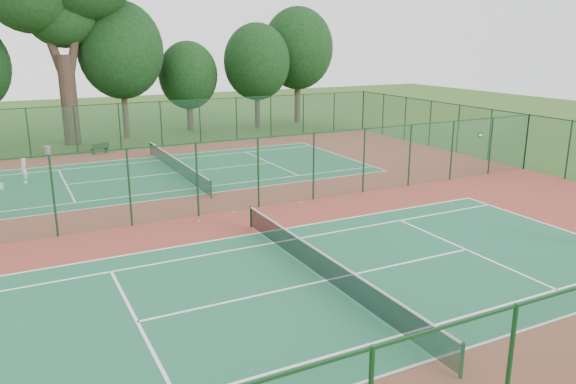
# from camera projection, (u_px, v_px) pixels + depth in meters

# --- Properties ---
(ground) EXTENTS (120.00, 120.00, 0.00)m
(ground) POSITION_uv_depth(u_px,v_px,m) (230.00, 212.00, 26.91)
(ground) COLOR #2D5219
(ground) RESTS_ON ground
(red_pad) EXTENTS (40.00, 36.00, 0.01)m
(red_pad) POSITION_uv_depth(u_px,v_px,m) (230.00, 211.00, 26.90)
(red_pad) COLOR brown
(red_pad) RESTS_ON ground
(court_near) EXTENTS (23.77, 10.97, 0.01)m
(court_near) POSITION_uv_depth(u_px,v_px,m) (326.00, 281.00, 19.17)
(court_near) COLOR #1D5D41
(court_near) RESTS_ON red_pad
(court_far) EXTENTS (23.77, 10.97, 0.01)m
(court_far) POSITION_uv_depth(u_px,v_px,m) (176.00, 173.00, 34.63)
(court_far) COLOR #1E5F3D
(court_far) RESTS_ON red_pad
(fence_north) EXTENTS (40.00, 0.09, 3.50)m
(fence_north) POSITION_uv_depth(u_px,v_px,m) (141.00, 125.00, 41.90)
(fence_north) COLOR #17472D
(fence_north) RESTS_ON ground
(fence_south) EXTENTS (40.00, 0.09, 3.50)m
(fence_south) POSITION_uv_depth(u_px,v_px,m) (563.00, 368.00, 10.98)
(fence_south) COLOR #194C31
(fence_south) RESTS_ON ground
(fence_east) EXTENTS (0.09, 36.00, 3.50)m
(fence_east) POSITION_uv_depth(u_px,v_px,m) (526.00, 142.00, 35.23)
(fence_east) COLOR #1B5332
(fence_east) RESTS_ON ground
(fence_divider) EXTENTS (40.00, 0.09, 3.50)m
(fence_divider) POSITION_uv_depth(u_px,v_px,m) (229.00, 176.00, 26.44)
(fence_divider) COLOR #1B5234
(fence_divider) RESTS_ON ground
(tennis_net_near) EXTENTS (0.10, 12.90, 0.97)m
(tennis_net_near) POSITION_uv_depth(u_px,v_px,m) (326.00, 266.00, 19.03)
(tennis_net_near) COLOR #14371E
(tennis_net_near) RESTS_ON ground
(tennis_net_far) EXTENTS (0.10, 12.90, 0.97)m
(tennis_net_far) POSITION_uv_depth(u_px,v_px,m) (176.00, 164.00, 34.49)
(tennis_net_far) COLOR #13361A
(tennis_net_far) RESTS_ON ground
(player_far) EXTENTS (0.49, 0.63, 1.52)m
(player_far) POSITION_uv_depth(u_px,v_px,m) (24.00, 170.00, 31.96)
(player_far) COLOR white
(player_far) RESTS_ON court_far
(trash_bin) EXTENTS (0.63, 0.63, 0.89)m
(trash_bin) POSITION_uv_depth(u_px,v_px,m) (48.00, 153.00, 38.58)
(trash_bin) COLOR slate
(trash_bin) RESTS_ON red_pad
(bench) EXTENTS (1.35, 0.83, 0.80)m
(bench) POSITION_uv_depth(u_px,v_px,m) (100.00, 148.00, 40.28)
(bench) COLOR black
(bench) RESTS_ON red_pad
(stray_ball_a) EXTENTS (0.06, 0.06, 0.06)m
(stray_ball_a) POSITION_uv_depth(u_px,v_px,m) (234.00, 212.00, 26.67)
(stray_ball_a) COLOR #DAF238
(stray_ball_a) RESTS_ON red_pad
(stray_ball_b) EXTENTS (0.07, 0.07, 0.07)m
(stray_ball_b) POSITION_uv_depth(u_px,v_px,m) (301.00, 203.00, 28.19)
(stray_ball_b) COLOR #D7F138
(stray_ball_b) RESTS_ON red_pad
(stray_ball_c) EXTENTS (0.07, 0.07, 0.07)m
(stray_ball_c) POSITION_uv_depth(u_px,v_px,m) (199.00, 221.00, 25.40)
(stray_ball_c) COLOR yellow
(stray_ball_c) RESTS_ON red_pad
(evergreen_row) EXTENTS (39.00, 5.00, 12.00)m
(evergreen_row) POSITION_uv_depth(u_px,v_px,m) (131.00, 136.00, 47.95)
(evergreen_row) COLOR black
(evergreen_row) RESTS_ON ground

